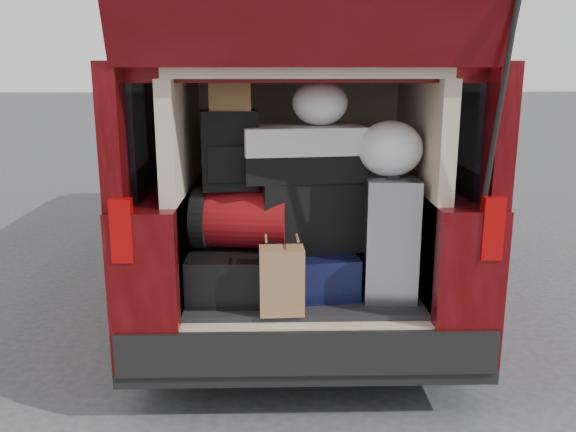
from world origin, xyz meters
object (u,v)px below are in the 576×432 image
at_px(navy_hardshell, 312,269).
at_px(silver_roller, 389,235).
at_px(red_duffel, 241,218).
at_px(black_soft_case, 309,213).
at_px(backpack, 229,150).
at_px(kraft_bag, 282,281).
at_px(black_hardshell, 233,268).
at_px(twotone_duffel, 303,153).

bearing_deg(navy_hardshell, silver_roller, -15.93).
distance_m(navy_hardshell, red_duffel, 0.48).
xyz_separation_m(black_soft_case, backpack, (-0.43, -0.05, 0.36)).
height_order(kraft_bag, red_duffel, red_duffel).
relative_size(black_hardshell, red_duffel, 1.23).
distance_m(silver_roller, red_duffel, 0.80).
distance_m(black_hardshell, red_duffel, 0.29).
bearing_deg(kraft_bag, black_soft_case, 65.41).
relative_size(black_hardshell, silver_roller, 0.95).
bearing_deg(twotone_duffel, backpack, 178.77).
relative_size(kraft_bag, twotone_duffel, 0.53).
xyz_separation_m(kraft_bag, twotone_duffel, (0.12, 0.37, 0.59)).
height_order(navy_hardshell, kraft_bag, kraft_bag).
height_order(navy_hardshell, red_duffel, red_duffel).
bearing_deg(red_duffel, black_soft_case, 13.35).
bearing_deg(kraft_bag, black_hardshell, 126.03).
bearing_deg(twotone_duffel, black_soft_case, 4.82).
distance_m(silver_roller, backpack, 0.97).
height_order(navy_hardshell, silver_roller, silver_roller).
distance_m(black_hardshell, silver_roller, 0.87).
height_order(black_hardshell, red_duffel, red_duffel).
height_order(red_duffel, twotone_duffel, twotone_duffel).
height_order(kraft_bag, black_soft_case, black_soft_case).
bearing_deg(silver_roller, navy_hardshell, 175.46).
bearing_deg(twotone_duffel, silver_roller, -18.64).
height_order(black_soft_case, twotone_duffel, twotone_duffel).
bearing_deg(backpack, twotone_duffel, -1.52).
height_order(silver_roller, black_soft_case, silver_roller).
bearing_deg(silver_roller, kraft_bag, -150.08).
xyz_separation_m(navy_hardshell, twotone_duffel, (-0.05, 0.03, 0.64)).
distance_m(navy_hardshell, backpack, 0.80).
distance_m(red_duffel, backpack, 0.37).
xyz_separation_m(silver_roller, black_soft_case, (-0.42, 0.10, 0.10)).
distance_m(red_duffel, twotone_duffel, 0.48).
xyz_separation_m(black_soft_case, twotone_duffel, (-0.04, -0.01, 0.34)).
bearing_deg(kraft_bag, twotone_duffel, 70.04).
relative_size(navy_hardshell, backpack, 1.26).
height_order(navy_hardshell, twotone_duffel, twotone_duffel).
xyz_separation_m(backpack, twotone_duffel, (0.39, 0.04, -0.02)).
xyz_separation_m(black_hardshell, backpack, (-0.00, -0.00, 0.65)).
xyz_separation_m(black_hardshell, red_duffel, (0.05, 0.01, 0.29)).
height_order(silver_roller, twotone_duffel, twotone_duffel).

